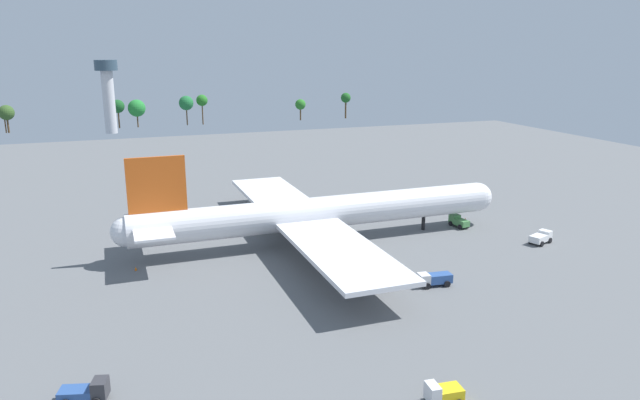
# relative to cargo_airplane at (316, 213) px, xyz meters

# --- Properties ---
(ground_plane) EXTENTS (287.84, 287.84, 0.00)m
(ground_plane) POSITION_rel_cargo_airplane_xyz_m (0.70, 0.00, -5.43)
(ground_plane) COLOR slate
(cargo_airplane) EXTENTS (71.96, 67.41, 17.49)m
(cargo_airplane) POSITION_rel_cargo_airplane_xyz_m (0.00, 0.00, 0.00)
(cargo_airplane) COLOR silver
(cargo_airplane) RESTS_ON ground_plane
(pushback_tractor) EXTENTS (5.23, 2.70, 2.02)m
(pushback_tractor) POSITION_rel_cargo_airplane_xyz_m (9.61, -24.95, -4.30)
(pushback_tractor) COLOR silver
(pushback_tractor) RESTS_ON ground_plane
(catering_truck) EXTENTS (3.76, 2.67, 2.24)m
(catering_truck) POSITION_rel_cargo_airplane_xyz_m (-5.05, -51.15, -4.33)
(catering_truck) COLOR silver
(catering_truck) RESTS_ON ground_plane
(baggage_tug) EXTENTS (5.06, 3.37, 2.35)m
(baggage_tug) POSITION_rel_cargo_airplane_xyz_m (-38.18, -38.73, -4.31)
(baggage_tug) COLOR #333338
(baggage_tug) RESTS_ON ground_plane
(maintenance_van) EXTENTS (2.73, 4.55, 2.21)m
(maintenance_van) POSITION_rel_cargo_airplane_xyz_m (29.55, -0.67, -4.29)
(maintenance_van) COLOR #4C8C4C
(maintenance_van) RESTS_ON ground_plane
(fuel_truck) EXTENTS (5.19, 3.82, 2.09)m
(fuel_truck) POSITION_rel_cargo_airplane_xyz_m (37.98, -14.44, -4.32)
(fuel_truck) COLOR white
(fuel_truck) RESTS_ON ground_plane
(safety_cone_nose) EXTENTS (0.47, 0.47, 0.68)m
(safety_cone_nose) POSITION_rel_cargo_airplane_xyz_m (33.08, 2.17, -5.09)
(safety_cone_nose) COLOR orange
(safety_cone_nose) RESTS_ON ground_plane
(safety_cone_tail) EXTENTS (0.41, 0.41, 0.59)m
(safety_cone_tail) POSITION_rel_cargo_airplane_xyz_m (-31.69, -3.24, -5.13)
(safety_cone_tail) COLOR orange
(safety_cone_tail) RESTS_ON ground_plane
(control_tower) EXTENTS (9.01, 9.01, 29.64)m
(control_tower) POSITION_rel_cargo_airplane_xyz_m (-32.33, 161.61, 12.82)
(control_tower) COLOR silver
(control_tower) RESTS_ON ground_plane
(tree_line_backdrop) EXTENTS (157.36, 7.58, 13.64)m
(tree_line_backdrop) POSITION_rel_cargo_airplane_xyz_m (-11.61, 177.19, 3.62)
(tree_line_backdrop) COLOR #51381E
(tree_line_backdrop) RESTS_ON ground_plane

